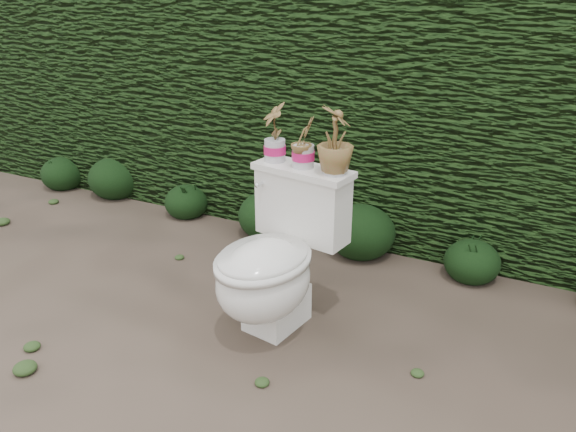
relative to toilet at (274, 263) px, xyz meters
The scene contains 12 objects.
ground 0.42m from the toilet, 165.02° to the right, with size 60.00×60.00×0.00m, color brown.
hedge 1.62m from the toilet, 97.96° to the left, with size 8.00×1.00×1.60m, color #213F15.
toilet is the anchor object (origin of this frame).
potted_plant_left 0.63m from the toilet, 116.09° to the left, with size 0.15×0.10×0.28m, color #387B26.
potted_plant_center 0.59m from the toilet, 80.61° to the left, with size 0.13×0.10×0.23m, color #387B26.
potted_plant_right 0.65m from the toilet, 44.27° to the left, with size 0.17×0.17×0.30m, color #387B26.
liriope_clump_0 2.74m from the toilet, 158.05° to the left, with size 0.36×0.36×0.28m, color black.
liriope_clump_1 2.28m from the toilet, 151.86° to the left, with size 0.43×0.43×0.34m, color black.
liriope_clump_2 1.61m from the toilet, 141.79° to the left, with size 0.32×0.32×0.26m, color black.
liriope_clump_3 1.12m from the toilet, 119.88° to the left, with size 0.41×0.41×0.33m, color black.
liriope_clump_4 0.99m from the toilet, 83.82° to the left, with size 0.43×0.43×0.35m, color black.
liriope_clump_5 1.26m from the toilet, 50.30° to the left, with size 0.32×0.32×0.26m, color black.
Camera 1 is at (1.35, -2.05, 1.62)m, focal length 35.00 mm.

